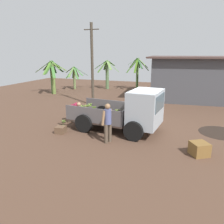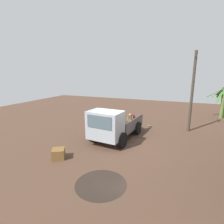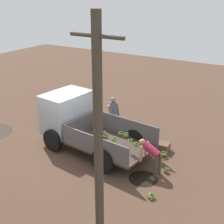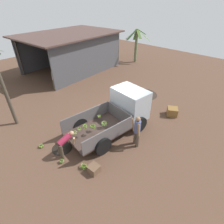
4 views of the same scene
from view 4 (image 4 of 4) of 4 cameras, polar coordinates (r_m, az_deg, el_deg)
ground at (r=10.60m, az=0.94°, el=-2.62°), size 36.00×36.00×0.00m
mud_patch_0 at (r=9.14m, az=-15.95°, el=-11.29°), size 1.00×1.00×0.01m
mud_patch_1 at (r=13.64m, az=10.29°, el=5.69°), size 2.03×2.03×0.01m
cargo_truck at (r=9.66m, az=3.84°, el=1.09°), size 4.63×2.61×2.09m
warehouse_shed at (r=18.50m, az=-12.38°, el=21.12°), size 9.54×7.05×3.45m
utility_pole at (r=10.50m, az=-32.85°, el=9.68°), size 1.11×0.19×5.72m
banana_palm_5 at (r=20.49m, az=7.89°, el=20.96°), size 2.70×2.46×3.45m
person_foreground_visitor at (r=8.44m, az=8.16°, el=-5.85°), size 0.43×0.69×1.72m
person_worker_loading at (r=8.32m, az=-15.21°, el=-9.61°), size 0.86×0.64×1.18m
person_bystander_near_shed at (r=14.61m, az=-18.39°, el=10.48°), size 0.62×0.47×1.68m
banana_bunch_on_ground_0 at (r=9.47m, az=-22.18°, el=-10.18°), size 0.25×0.25×0.17m
banana_bunch_on_ground_1 at (r=8.00m, az=-9.19°, el=-17.01°), size 0.31×0.31×0.25m
banana_bunch_on_ground_2 at (r=8.43m, az=-16.16°, el=-15.12°), size 0.24×0.22×0.19m
wooden_crate_0 at (r=7.81m, az=-5.92°, el=-17.98°), size 0.47×0.47×0.33m
wooden_crate_1 at (r=11.53m, az=19.05°, el=0.12°), size 0.83×0.83×0.51m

